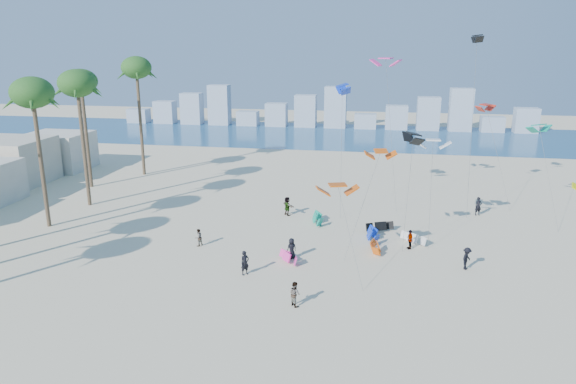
# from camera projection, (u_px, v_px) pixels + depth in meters

# --- Properties ---
(ground) EXTENTS (220.00, 220.00, 0.00)m
(ground) POSITION_uv_depth(u_px,v_px,m) (193.00, 332.00, 31.67)
(ground) COLOR beige
(ground) RESTS_ON ground
(ocean) EXTENTS (220.00, 220.00, 0.00)m
(ocean) POSITION_uv_depth(u_px,v_px,m) (323.00, 135.00, 99.92)
(ocean) COLOR navy
(ocean) RESTS_ON ground
(kitesurfer_near) EXTENTS (0.80, 0.81, 1.88)m
(kitesurfer_near) POSITION_uv_depth(u_px,v_px,m) (245.00, 263.00, 39.37)
(kitesurfer_near) COLOR black
(kitesurfer_near) RESTS_ON ground
(kitesurfer_mid) EXTENTS (1.03, 1.04, 1.70)m
(kitesurfer_mid) POSITION_uv_depth(u_px,v_px,m) (295.00, 294.00, 34.72)
(kitesurfer_mid) COLOR gray
(kitesurfer_mid) RESTS_ON ground
(kitesurfers_far) EXTENTS (25.93, 15.03, 1.90)m
(kitesurfers_far) POSITION_uv_depth(u_px,v_px,m) (348.00, 228.00, 46.96)
(kitesurfers_far) COLOR black
(kitesurfers_far) RESTS_ON ground
(grounded_kites) EXTENTS (12.57, 12.71, 0.98)m
(grounded_kites) POSITION_uv_depth(u_px,v_px,m) (358.00, 235.00, 46.63)
(grounded_kites) COLOR #F436A1
(grounded_kites) RESTS_ON ground
(flying_kites) EXTENTS (22.16, 27.34, 18.04)m
(flying_kites) POSITION_uv_depth(u_px,v_px,m) (423.00, 111.00, 47.72)
(flying_kites) COLOR #D6500B
(flying_kites) RESTS_ON ground
(palm_row) EXTENTS (7.57, 44.80, 15.30)m
(palm_row) POSITION_uv_depth(u_px,v_px,m) (20.00, 98.00, 47.31)
(palm_row) COLOR brown
(palm_row) RESTS_ON ground
(distant_skyline) EXTENTS (85.00, 3.00, 8.40)m
(distant_skyline) POSITION_uv_depth(u_px,v_px,m) (323.00, 112.00, 108.76)
(distant_skyline) COLOR #9EADBF
(distant_skyline) RESTS_ON ground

